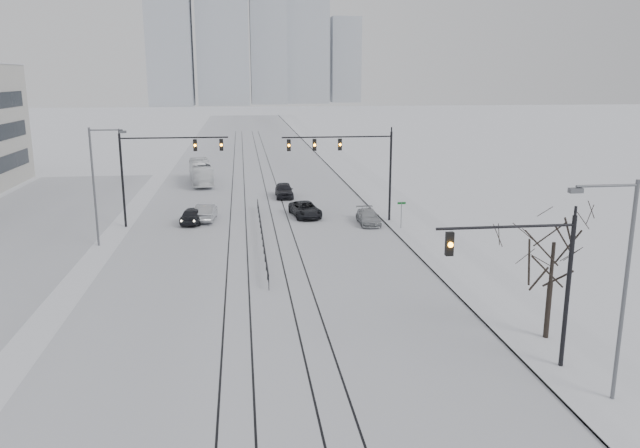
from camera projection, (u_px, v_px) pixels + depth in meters
The scene contains 20 objects.
road at pixel (254, 179), 78.33m from camera, with size 22.00×260.00×0.02m, color silver.
sidewalk_east at pixel (359, 177), 79.97m from camera, with size 5.00×260.00×0.16m, color white.
curb at pixel (340, 177), 79.67m from camera, with size 0.10×260.00×0.12m, color gray.
parking_strip at pixel (19, 232), 51.77m from camera, with size 14.00×60.00×0.03m, color silver.
tram_rails at pixel (258, 213), 59.03m from camera, with size 5.30×180.00×0.01m.
skyline at pixel (252, 34), 277.99m from camera, with size 96.00×48.00×72.00m.
traffic_mast_near at pixel (534, 272), 26.48m from camera, with size 6.10×0.37×7.00m.
traffic_mast_ne at pixel (353, 158), 53.86m from camera, with size 9.60×0.37×8.00m.
traffic_mast_nw at pixel (157, 162), 52.84m from camera, with size 9.10×0.37×8.00m.
street_light_east at pixel (619, 278), 23.67m from camera, with size 2.73×0.25×9.00m.
street_light_west at pixel (97, 178), 46.69m from camera, with size 2.73×0.25×9.00m.
bare_tree at pixel (553, 253), 29.69m from camera, with size 4.40×4.40×6.10m.
median_fence at pixel (262, 234), 49.26m from camera, with size 0.06×24.00×1.00m.
street_sign at pixel (401, 211), 52.38m from camera, with size 0.70×0.06×2.40m.
sedan_sb_inner at pixel (193, 215), 54.91m from camera, with size 1.74×4.32×1.47m, color black.
sedan_sb_outer at pixel (206, 212), 55.93m from camera, with size 1.58×4.54×1.49m, color #9C9FA4.
sedan_nb_front at pixel (305, 210), 57.40m from camera, with size 2.29×4.96×1.38m, color black.
sedan_nb_right at pixel (368, 217), 54.61m from camera, with size 1.75×4.31×1.25m, color #A2A6AA.
sedan_nb_far at pixel (284, 190), 66.56m from camera, with size 1.83×4.56×1.55m, color black.
box_truck at pixel (201, 173), 74.75m from camera, with size 2.32×9.90×2.76m, color white.
Camera 1 is at (-1.42, -17.94, 12.71)m, focal length 35.00 mm.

